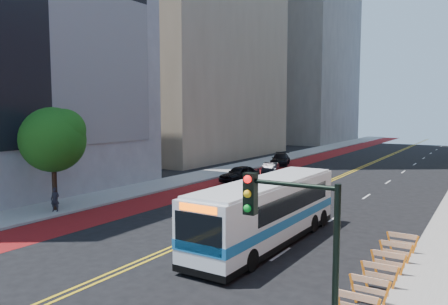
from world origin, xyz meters
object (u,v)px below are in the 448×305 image
street_tree (54,137)px  traffic_signal (296,246)px  transit_bus (268,210)px  pedestrian (55,199)px  car_a (240,174)px  car_b (270,170)px  car_c (280,159)px

street_tree → traffic_signal: 22.79m
traffic_signal → transit_bus: bearing=118.6°
transit_bus → pedestrian: transit_bus is taller
street_tree → traffic_signal: bearing=-24.8°
pedestrian → street_tree: bearing=107.4°
car_a → car_b: 4.89m
traffic_signal → car_a: (-16.41, 26.36, -2.97)m
car_c → pedestrian: size_ratio=3.21×
transit_bus → car_a: size_ratio=2.63×
street_tree → car_a: size_ratio=1.51×
transit_bus → car_c: size_ratio=2.34×
car_c → pedestrian: 30.61m
car_a → street_tree: bearing=-93.4°
pedestrian → car_b: bearing=49.8°
car_b → car_c: 8.99m
street_tree → pedestrian: street_tree is taller
car_c → traffic_signal: bearing=-83.6°
car_b → transit_bus: bearing=-83.3°
traffic_signal → car_b: 34.99m
traffic_signal → pedestrian: bearing=155.6°
traffic_signal → car_a: traffic_signal is taller
traffic_signal → car_b: (-15.57, 31.18, -3.05)m
car_c → car_b: bearing=-90.4°
street_tree → car_c: size_ratio=1.34×
street_tree → car_b: size_ratio=1.65×
traffic_signal → car_a: 31.19m
traffic_signal → transit_bus: size_ratio=0.43×
street_tree → car_b: 22.62m
car_b → pedestrian: 22.50m
street_tree → traffic_signal: street_tree is taller
transit_bus → car_b: (-9.71, 20.46, -1.01)m
car_a → car_b: car_a is taller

